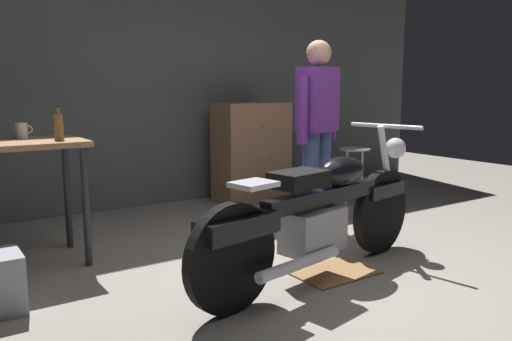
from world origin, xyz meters
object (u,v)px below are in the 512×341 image
Objects in this scene: person_standing at (317,126)px; shop_stool at (355,162)px; bottle at (59,126)px; mug_white_ceramic at (22,131)px; motorcycle at (320,212)px; wooden_dresser at (251,152)px.

person_standing is 1.02m from shop_stool.
bottle is at bearing -25.87° from person_standing.
person_standing is 2.39m from mug_white_ceramic.
person_standing is 13.88× the size of mug_white_ceramic.
motorcycle is 8.97× the size of bottle.
mug_white_ceramic is 0.50× the size of bottle.
bottle is (-2.27, -0.99, 0.45)m from wooden_dresser.
shop_stool is 1.15m from wooden_dresser.
wooden_dresser is (0.15, 1.29, -0.38)m from person_standing.
wooden_dresser is at bearing 23.48° from bottle.
person_standing is 2.14m from bottle.
mug_white_ceramic is at bearing -31.62° from person_standing.
wooden_dresser is 2.52m from bottle.
motorcycle is 1.32m from person_standing.
mug_white_ceramic is (-2.47, -0.72, 0.41)m from wooden_dresser.
wooden_dresser reaches higher than mug_white_ceramic.
motorcycle is 1.97× the size of wooden_dresser.
mug_white_ceramic reaches higher than motorcycle.
person_standing reaches higher than shop_stool.
person_standing is 2.61× the size of shop_stool.
mug_white_ceramic is at bearing 124.06° from motorcycle.
mug_white_ceramic is (-3.16, 0.19, 0.46)m from shop_stool.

